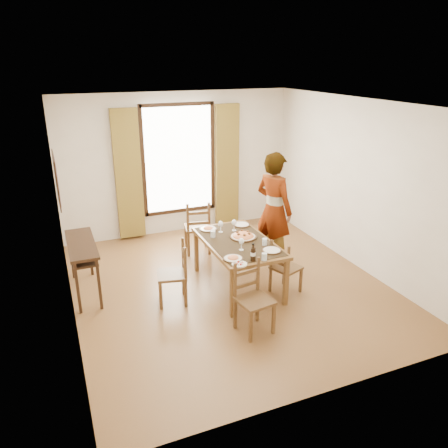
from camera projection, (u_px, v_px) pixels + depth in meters
name	position (u px, v px, depth m)	size (l,w,h in m)	color
ground	(228.00, 285.00, 6.69)	(5.00, 5.00, 0.00)	brown
room_shell	(225.00, 186.00, 6.25)	(4.60, 5.10, 2.74)	silver
console_table	(82.00, 250.00, 6.25)	(0.38, 1.20, 0.80)	black
dining_table	(238.00, 245.00, 6.41)	(0.93, 1.59, 0.76)	brown
chair_west	(174.00, 275.00, 6.10)	(0.47, 0.47, 0.90)	#51381B
chair_north	(197.00, 229.00, 7.67)	(0.50, 0.50, 0.97)	#51381B
chair_south	(253.00, 300.00, 5.45)	(0.46, 0.46, 0.92)	#51381B
chair_east	(285.00, 269.00, 6.35)	(0.48, 0.48, 0.84)	#51381B
man	(274.00, 210.00, 7.09)	(0.68, 0.81, 1.90)	gray
plate_sw	(233.00, 257.00, 5.79)	(0.27, 0.27, 0.05)	silver
plate_se	(272.00, 249.00, 6.04)	(0.27, 0.27, 0.05)	silver
plate_nw	(208.00, 228.00, 6.79)	(0.27, 0.27, 0.05)	silver
plate_ne	(241.00, 224.00, 6.97)	(0.27, 0.27, 0.05)	silver
pasta_platter	(243.00, 235.00, 6.48)	(0.40, 0.40, 0.10)	#B13016
caprese_plate	(239.00, 263.00, 5.64)	(0.20, 0.20, 0.04)	silver
wine_glass_a	(241.00, 244.00, 6.04)	(0.08, 0.08, 0.18)	white
wine_glass_b	(234.00, 225.00, 6.73)	(0.08, 0.08, 0.18)	white
wine_glass_c	(221.00, 227.00, 6.67)	(0.08, 0.08, 0.18)	white
tumbler_a	(265.00, 242.00, 6.22)	(0.07, 0.07, 0.10)	silver
tumbler_b	(213.00, 234.00, 6.50)	(0.07, 0.07, 0.10)	silver
tumbler_c	(264.00, 257.00, 5.76)	(0.07, 0.07, 0.10)	silver
wine_bottle	(253.00, 252.00, 5.72)	(0.07, 0.07, 0.25)	black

